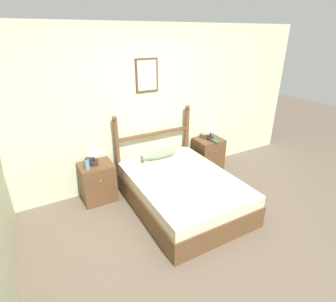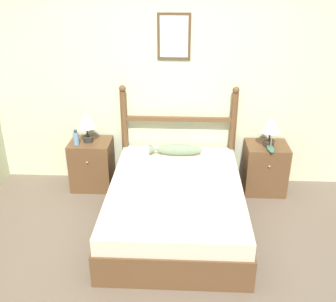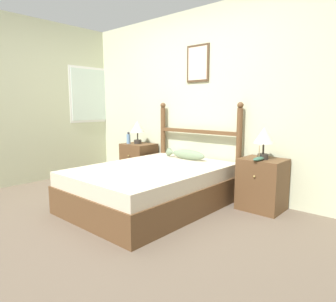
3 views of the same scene
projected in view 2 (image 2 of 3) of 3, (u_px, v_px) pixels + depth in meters
ground_plane at (158, 268)px, 3.60m from camera, size 16.00×16.00×0.00m
wall_back at (168, 82)px, 4.62m from camera, size 6.40×0.08×2.55m
bed at (176, 205)px, 4.11m from camera, size 1.39×1.92×0.48m
headboard at (178, 133)px, 4.76m from camera, size 1.39×0.08×1.26m
nightstand_left at (92, 164)px, 4.83m from camera, size 0.49×0.44×0.61m
nightstand_right at (265, 168)px, 4.74m from camera, size 0.49×0.44×0.61m
table_lamp_left at (87, 122)px, 4.59m from camera, size 0.23×0.23×0.37m
table_lamp_right at (271, 126)px, 4.47m from camera, size 0.23×0.23×0.37m
bottle at (76, 138)px, 4.59m from camera, size 0.06×0.06×0.19m
model_boat at (270, 148)px, 4.48m from camera, size 0.08×0.24×0.17m
fish_pillow at (175, 150)px, 4.61m from camera, size 0.62×0.12×0.14m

